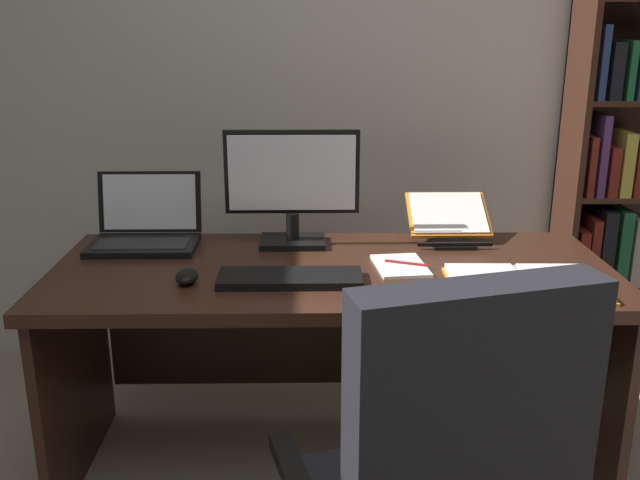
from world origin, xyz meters
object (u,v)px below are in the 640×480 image
(reading_stand_with_book, at_px, (449,219))
(pen, at_px, (407,263))
(desk, at_px, (331,313))
(laptop, at_px, (146,230))
(keyboard, at_px, (290,278))
(open_binder, at_px, (525,283))
(notepad, at_px, (400,266))
(monitor, at_px, (292,189))
(computer_mouse, at_px, (187,276))

(reading_stand_with_book, height_order, pen, reading_stand_with_book)
(desk, bearing_deg, laptop, 165.59)
(keyboard, relative_size, reading_stand_with_book, 1.51)
(keyboard, relative_size, open_binder, 0.96)
(notepad, bearing_deg, laptop, 163.65)
(keyboard, height_order, pen, keyboard)
(monitor, height_order, notepad, monitor)
(computer_mouse, distance_m, open_binder, 0.97)
(laptop, xyz_separation_m, computer_mouse, (0.20, -0.37, -0.03))
(open_binder, bearing_deg, reading_stand_with_book, 106.98)
(open_binder, bearing_deg, laptop, 161.74)
(desk, distance_m, laptop, 0.69)
(desk, relative_size, notepad, 8.25)
(open_binder, xyz_separation_m, pen, (-0.32, 0.18, 0.00))
(monitor, relative_size, notepad, 2.14)
(reading_stand_with_book, xyz_separation_m, pen, (-0.18, -0.30, -0.06))
(laptop, distance_m, pen, 0.89)
(desk, height_order, pen, pen)
(monitor, bearing_deg, notepad, -35.92)
(pen, bearing_deg, open_binder, -29.07)
(monitor, distance_m, open_binder, 0.81)
(reading_stand_with_book, bearing_deg, computer_mouse, -153.28)
(monitor, distance_m, notepad, 0.46)
(monitor, distance_m, reading_stand_with_book, 0.56)
(monitor, height_order, pen, monitor)
(keyboard, xyz_separation_m, notepad, (0.34, 0.13, -0.01))
(computer_mouse, xyz_separation_m, pen, (0.66, 0.13, -0.01))
(desk, distance_m, keyboard, 0.32)
(open_binder, bearing_deg, keyboard, 177.23)
(open_binder, bearing_deg, notepad, 153.88)
(desk, height_order, open_binder, open_binder)
(desk, distance_m, computer_mouse, 0.52)
(laptop, relative_size, computer_mouse, 3.42)
(keyboard, bearing_deg, reading_stand_with_book, 38.03)
(laptop, relative_size, open_binder, 0.81)
(computer_mouse, bearing_deg, reading_stand_with_book, 26.72)
(keyboard, height_order, open_binder, same)
(computer_mouse, relative_size, open_binder, 0.24)
(keyboard, relative_size, computer_mouse, 4.04)
(desk, relative_size, computer_mouse, 16.67)
(computer_mouse, bearing_deg, laptop, 118.21)
(laptop, height_order, keyboard, laptop)
(desk, bearing_deg, open_binder, -25.44)
(laptop, relative_size, notepad, 1.69)
(keyboard, bearing_deg, desk, 58.88)
(computer_mouse, bearing_deg, desk, 26.21)
(laptop, distance_m, computer_mouse, 0.42)
(desk, xyz_separation_m, monitor, (-0.13, 0.16, 0.38))
(computer_mouse, distance_m, notepad, 0.65)
(desk, height_order, keyboard, keyboard)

